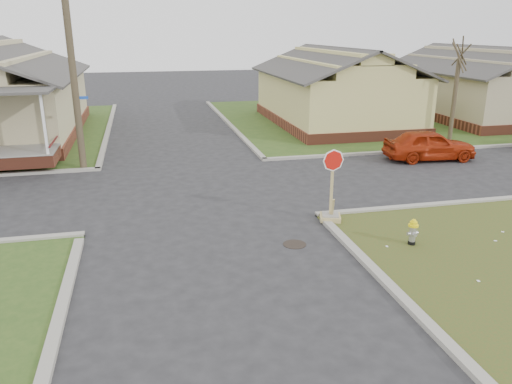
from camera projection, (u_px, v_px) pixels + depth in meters
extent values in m
plane|color=#252427|center=(213.00, 245.00, 13.74)|extent=(120.00, 120.00, 0.00)
cube|color=#2E4C1B|center=(485.00, 113.00, 35.11)|extent=(37.00, 19.00, 0.05)
cylinder|color=black|center=(295.00, 244.00, 13.75)|extent=(0.64, 0.64, 0.01)
cube|color=brown|center=(333.00, 119.00, 31.06)|extent=(7.20, 11.20, 0.60)
cube|color=#E0D484|center=(335.00, 93.00, 30.56)|extent=(7.00, 11.00, 2.60)
cube|color=brown|center=(475.00, 113.00, 33.20)|extent=(7.20, 11.20, 0.60)
cube|color=tan|center=(478.00, 89.00, 32.70)|extent=(7.00, 11.00, 2.60)
cylinder|color=#3D3323|center=(72.00, 60.00, 19.67)|extent=(0.28, 0.28, 9.00)
cylinder|color=#3D3323|center=(454.00, 101.00, 25.51)|extent=(0.22, 0.22, 4.20)
cylinder|color=black|center=(412.00, 243.00, 13.64)|extent=(0.20, 0.20, 0.09)
cylinder|color=#ABABB0|center=(412.00, 234.00, 13.56)|extent=(0.17, 0.17, 0.42)
sphere|color=#ABABB0|center=(413.00, 227.00, 13.49)|extent=(0.17, 0.17, 0.17)
cylinder|color=yellow|center=(413.00, 225.00, 13.48)|extent=(0.27, 0.27, 0.05)
cylinder|color=yellow|center=(414.00, 223.00, 13.46)|extent=(0.20, 0.20, 0.09)
sphere|color=yellow|center=(414.00, 221.00, 13.44)|extent=(0.14, 0.14, 0.14)
cube|color=tan|center=(330.00, 217.00, 15.37)|extent=(0.62, 0.62, 0.15)
cube|color=gray|center=(330.00, 214.00, 15.34)|extent=(0.50, 0.50, 0.04)
cube|color=tan|center=(332.00, 184.00, 15.04)|extent=(0.09, 0.04, 2.10)
cylinder|color=red|center=(334.00, 160.00, 14.77)|extent=(0.56, 0.25, 0.60)
cylinder|color=white|center=(333.00, 160.00, 14.78)|extent=(0.63, 0.28, 0.68)
imported|color=#A2260B|center=(429.00, 145.00, 22.42)|extent=(4.15, 1.96, 1.37)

